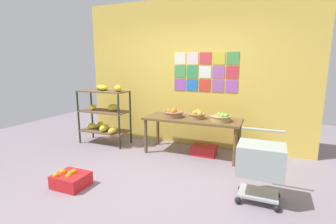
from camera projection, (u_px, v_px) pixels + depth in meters
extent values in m
plane|color=gray|center=(149.00, 182.00, 3.51)|extent=(9.65, 9.65, 0.00)
cube|color=#E2C04B|center=(191.00, 74.00, 4.91)|extent=(4.63, 0.06, 2.89)
cube|color=#E7EECA|center=(180.00, 59.00, 4.91)|extent=(0.23, 0.01, 0.23)
cube|color=silver|center=(192.00, 59.00, 4.81)|extent=(0.23, 0.01, 0.23)
cube|color=#CF4144|center=(205.00, 58.00, 4.71)|extent=(0.23, 0.01, 0.23)
cube|color=gold|center=(219.00, 58.00, 4.61)|extent=(0.23, 0.01, 0.23)
cube|color=#4A9849|center=(233.00, 58.00, 4.52)|extent=(0.23, 0.01, 0.23)
cube|color=#489E50|center=(180.00, 72.00, 4.96)|extent=(0.23, 0.01, 0.23)
cube|color=#389958|center=(192.00, 72.00, 4.86)|extent=(0.23, 0.01, 0.23)
cube|color=white|center=(205.00, 72.00, 4.76)|extent=(0.23, 0.01, 0.23)
cube|color=#A058A5|center=(218.00, 72.00, 4.66)|extent=(0.23, 0.01, 0.23)
cube|color=#D03743|center=(232.00, 72.00, 4.57)|extent=(0.23, 0.01, 0.23)
cube|color=#9952B9|center=(180.00, 85.00, 5.00)|extent=(0.23, 0.01, 0.23)
cube|color=blue|center=(192.00, 85.00, 4.91)|extent=(0.23, 0.01, 0.23)
cube|color=red|center=(205.00, 85.00, 4.81)|extent=(0.23, 0.01, 0.23)
cube|color=#9C59A3|center=(218.00, 86.00, 4.71)|extent=(0.23, 0.01, 0.23)
cube|color=#9F56B7|center=(232.00, 86.00, 4.61)|extent=(0.23, 0.01, 0.23)
cylinder|color=#232C1E|center=(79.00, 117.00, 5.14)|extent=(0.04, 0.04, 1.11)
cylinder|color=#232C1E|center=(119.00, 121.00, 4.76)|extent=(0.04, 0.04, 1.11)
cylinder|color=#232C1E|center=(92.00, 114.00, 5.51)|extent=(0.04, 0.04, 1.11)
cylinder|color=#232C1E|center=(130.00, 117.00, 5.14)|extent=(0.04, 0.04, 1.11)
cube|color=brown|center=(105.00, 131.00, 5.19)|extent=(1.03, 0.45, 0.03)
ellipsoid|color=yellow|center=(100.00, 125.00, 5.41)|extent=(0.22, 0.31, 0.12)
ellipsoid|color=yellow|center=(104.00, 128.00, 5.08)|extent=(0.19, 0.31, 0.14)
ellipsoid|color=yellow|center=(112.00, 131.00, 4.94)|extent=(0.19, 0.29, 0.11)
ellipsoid|color=yellow|center=(92.00, 126.00, 5.29)|extent=(0.25, 0.24, 0.12)
cube|color=brown|center=(104.00, 111.00, 5.11)|extent=(1.03, 0.45, 0.02)
ellipsoid|color=yellow|center=(93.00, 107.00, 5.19)|extent=(0.21, 0.26, 0.12)
ellipsoid|color=gold|center=(113.00, 108.00, 5.05)|extent=(0.25, 0.27, 0.15)
cube|color=brown|center=(103.00, 91.00, 5.03)|extent=(1.03, 0.45, 0.02)
ellipsoid|color=gold|center=(102.00, 87.00, 5.16)|extent=(0.33, 0.26, 0.11)
ellipsoid|color=gold|center=(118.00, 88.00, 4.84)|extent=(0.29, 0.29, 0.13)
ellipsoid|color=yellow|center=(103.00, 88.00, 5.04)|extent=(0.29, 0.27, 0.11)
cube|color=brown|center=(192.00, 119.00, 4.47)|extent=(1.74, 0.65, 0.04)
cylinder|color=brown|center=(146.00, 136.00, 4.61)|extent=(0.06, 0.06, 0.64)
cylinder|color=brown|center=(235.00, 147.00, 3.99)|extent=(0.06, 0.06, 0.64)
cylinder|color=brown|center=(158.00, 129.00, 5.08)|extent=(0.06, 0.06, 0.64)
cylinder|color=brown|center=(239.00, 138.00, 4.47)|extent=(0.06, 0.06, 0.64)
cylinder|color=tan|center=(221.00, 119.00, 4.23)|extent=(0.34, 0.34, 0.09)
torus|color=tan|center=(221.00, 116.00, 4.22)|extent=(0.36, 0.36, 0.02)
sphere|color=#7AB637|center=(221.00, 115.00, 4.30)|extent=(0.07, 0.07, 0.07)
sphere|color=#7DB43E|center=(219.00, 114.00, 4.29)|extent=(0.08, 0.08, 0.08)
sphere|color=#67BD38|center=(226.00, 116.00, 4.13)|extent=(0.09, 0.09, 0.09)
sphere|color=#77BB33|center=(227.00, 115.00, 4.24)|extent=(0.07, 0.07, 0.07)
sphere|color=#7DC13E|center=(223.00, 115.00, 4.19)|extent=(0.09, 0.09, 0.09)
sphere|color=#7EAD4B|center=(221.00, 116.00, 4.16)|extent=(0.07, 0.07, 0.07)
cylinder|color=#987245|center=(197.00, 116.00, 4.44)|extent=(0.27, 0.27, 0.08)
torus|color=#9C6D46|center=(197.00, 114.00, 4.43)|extent=(0.30, 0.30, 0.03)
sphere|color=gold|center=(198.00, 112.00, 4.49)|extent=(0.10, 0.10, 0.10)
sphere|color=gold|center=(199.00, 114.00, 4.42)|extent=(0.10, 0.10, 0.10)
sphere|color=gold|center=(197.00, 113.00, 4.44)|extent=(0.10, 0.10, 0.10)
sphere|color=gold|center=(195.00, 113.00, 4.41)|extent=(0.10, 0.10, 0.10)
sphere|color=gold|center=(200.00, 113.00, 4.44)|extent=(0.08, 0.08, 0.08)
sphere|color=gold|center=(197.00, 113.00, 4.45)|extent=(0.10, 0.10, 0.10)
cylinder|color=#8B6344|center=(174.00, 115.00, 4.56)|extent=(0.33, 0.33, 0.09)
torus|color=#906249|center=(174.00, 112.00, 4.55)|extent=(0.36, 0.36, 0.03)
sphere|color=orange|center=(173.00, 112.00, 4.52)|extent=(0.10, 0.10, 0.10)
sphere|color=orange|center=(169.00, 111.00, 4.60)|extent=(0.09, 0.09, 0.09)
sphere|color=orange|center=(174.00, 110.00, 4.62)|extent=(0.10, 0.10, 0.10)
sphere|color=orange|center=(174.00, 111.00, 4.58)|extent=(0.08, 0.08, 0.08)
cube|color=#B11C1E|center=(204.00, 150.00, 4.54)|extent=(0.44, 0.30, 0.17)
cube|color=red|center=(71.00, 180.00, 3.36)|extent=(0.43, 0.37, 0.18)
sphere|color=orange|center=(74.00, 172.00, 3.38)|extent=(0.08, 0.08, 0.08)
sphere|color=orange|center=(56.00, 175.00, 3.27)|extent=(0.08, 0.08, 0.08)
sphere|color=orange|center=(63.00, 172.00, 3.37)|extent=(0.09, 0.09, 0.09)
sphere|color=orange|center=(62.00, 173.00, 3.37)|extent=(0.09, 0.09, 0.09)
sphere|color=orange|center=(70.00, 174.00, 3.34)|extent=(0.09, 0.09, 0.09)
sphere|color=orange|center=(68.00, 177.00, 3.27)|extent=(0.08, 0.08, 0.08)
sphere|color=black|center=(238.00, 200.00, 2.95)|extent=(0.08, 0.08, 0.08)
sphere|color=black|center=(277.00, 208.00, 2.79)|extent=(0.08, 0.08, 0.08)
sphere|color=black|center=(241.00, 189.00, 3.23)|extent=(0.08, 0.08, 0.08)
sphere|color=black|center=(277.00, 195.00, 3.07)|extent=(0.08, 0.08, 0.08)
cube|color=#A5A8AD|center=(258.00, 193.00, 3.00)|extent=(0.45, 0.33, 0.03)
cube|color=#9EACA6|center=(261.00, 159.00, 2.92)|extent=(0.53, 0.41, 0.36)
cylinder|color=#9EACA6|center=(263.00, 130.00, 3.07)|extent=(0.50, 0.03, 0.03)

